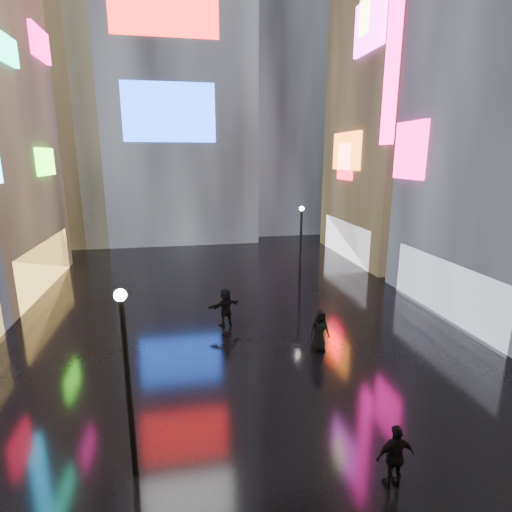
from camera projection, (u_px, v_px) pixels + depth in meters
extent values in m
plane|color=black|center=(229.00, 309.00, 22.16)|extent=(140.00, 140.00, 0.00)
cube|color=#FFC659|center=(45.00, 265.00, 25.50)|extent=(0.20, 10.00, 3.00)
cube|color=#47FF1C|center=(45.00, 162.00, 25.74)|extent=(0.25, 3.00, 1.71)
cube|color=#FF0C7F|center=(40.00, 44.00, 25.74)|extent=(0.25, 3.32, 1.94)
cube|color=white|center=(446.00, 288.00, 20.95)|extent=(0.20, 9.00, 3.00)
cube|color=#FF0C7F|center=(410.00, 150.00, 23.12)|extent=(0.25, 2.99, 3.26)
cube|color=#FF0C7F|center=(393.00, 60.00, 24.56)|extent=(0.25, 1.40, 10.00)
cube|color=black|center=(414.00, 81.00, 31.21)|extent=(10.00, 12.00, 28.00)
cube|color=white|center=(346.00, 240.00, 33.34)|extent=(0.20, 9.00, 3.00)
cube|color=orange|center=(346.00, 151.00, 31.87)|extent=(0.25, 4.92, 2.91)
cube|color=#FF32F2|center=(370.00, 24.00, 27.17)|extent=(0.25, 4.36, 3.46)
cube|color=#FF0C2A|center=(345.00, 162.00, 32.18)|extent=(0.25, 2.63, 2.87)
cube|color=#47FF1C|center=(366.00, 12.00, 27.60)|extent=(0.25, 1.69, 2.90)
cube|color=black|center=(166.00, 24.00, 39.42)|extent=(16.00, 14.00, 42.00)
cube|color=#194CFF|center=(169.00, 112.00, 34.83)|extent=(8.00, 0.20, 5.00)
cube|color=black|center=(278.00, 76.00, 44.47)|extent=(12.00, 12.00, 34.00)
cube|color=black|center=(50.00, 104.00, 37.45)|extent=(10.00, 10.00, 26.00)
cylinder|color=black|center=(129.00, 391.00, 10.03)|extent=(0.16, 0.16, 5.00)
sphere|color=white|center=(120.00, 295.00, 9.41)|extent=(0.30, 0.30, 0.30)
cylinder|color=black|center=(301.00, 248.00, 25.74)|extent=(0.16, 0.16, 5.00)
sphere|color=white|center=(302.00, 209.00, 25.12)|extent=(0.30, 0.30, 0.30)
imported|color=black|center=(395.00, 456.00, 10.06)|extent=(1.03, 0.44, 1.75)
imported|color=black|center=(319.00, 330.00, 17.24)|extent=(0.98, 0.70, 1.87)
imported|color=black|center=(226.00, 307.00, 19.85)|extent=(1.85, 1.22, 1.91)
imported|color=black|center=(320.00, 301.00, 16.92)|extent=(0.95, 0.96, 0.82)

